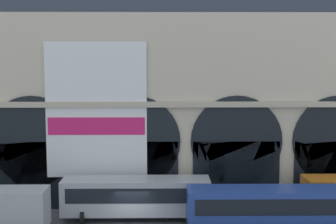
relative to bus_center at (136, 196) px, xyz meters
The scene contains 3 objects.
station_building 9.14m from the bus_center, 92.62° to the left, with size 50.19×4.69×19.90m.
bus_center is the anchor object (origin of this frame).
bus_mideast 9.60m from the bus_center, 16.81° to the right, with size 11.00×3.25×3.10m.
Camera 1 is at (2.20, -33.01, 12.22)m, focal length 51.98 mm.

